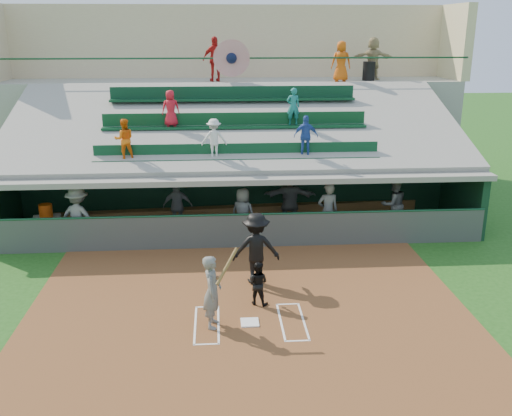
{
  "coord_description": "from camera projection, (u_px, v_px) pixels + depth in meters",
  "views": [
    {
      "loc": [
        -0.72,
        -12.16,
        6.73
      ],
      "look_at": [
        0.4,
        3.5,
        1.8
      ],
      "focal_mm": 40.0,
      "sensor_mm": 36.0,
      "label": 1
    }
  ],
  "objects": [
    {
      "name": "concourse_staff_c",
      "position": [
        373.0,
        58.0,
        24.95
      ],
      "size": [
        1.77,
        0.99,
        1.82
      ],
      "primitive_type": "imported",
      "rotation": [
        0.0,
        0.0,
        2.86
      ],
      "color": "tan",
      "rests_on": "concourse_slab"
    },
    {
      "name": "dugout_player_a",
      "position": [
        78.0,
        217.0,
        18.16
      ],
      "size": [
        1.42,
        1.05,
        1.96
      ],
      "primitive_type": "imported",
      "rotation": [
        0.0,
        0.0,
        2.87
      ],
      "color": "#61645F",
      "rests_on": "dugout_floor"
    },
    {
      "name": "grandstand",
      "position": [
        233.0,
        145.0,
        22.96
      ],
      "size": [
        20.4,
        10.4,
        7.8
      ],
      "color": "#474C47",
      "rests_on": "ground"
    },
    {
      "name": "concourse_staff_a",
      "position": [
        215.0,
        59.0,
        24.09
      ],
      "size": [
        1.16,
        0.7,
        1.85
      ],
      "primitive_type": "imported",
      "rotation": [
        0.0,
        0.0,
        3.38
      ],
      "color": "#AE1613",
      "rests_on": "concourse_slab"
    },
    {
      "name": "dugout_player_d",
      "position": [
        290.0,
        197.0,
        20.21
      ],
      "size": [
        1.91,
        0.81,
        2.0
      ],
      "primitive_type": "imported",
      "rotation": [
        0.0,
        0.0,
        3.02
      ],
      "color": "#595B56",
      "rests_on": "dugout_floor"
    },
    {
      "name": "ground",
      "position": [
        250.0,
        324.0,
        13.64
      ],
      "size": [
        100.0,
        100.0,
        0.0
      ],
      "primitive_type": "plane",
      "color": "#1D4C15",
      "rests_on": "ground"
    },
    {
      "name": "water_cooler",
      "position": [
        46.0,
        211.0,
        18.76
      ],
      "size": [
        0.43,
        0.43,
        0.43
      ],
      "primitive_type": "cylinder",
      "color": "#D44B0C",
      "rests_on": "white_table"
    },
    {
      "name": "trash_bin",
      "position": [
        369.0,
        71.0,
        24.7
      ],
      "size": [
        0.54,
        0.54,
        0.8
      ],
      "primitive_type": "cylinder",
      "color": "black",
      "rests_on": "concourse_slab"
    },
    {
      "name": "white_table",
      "position": [
        48.0,
        228.0,
        18.95
      ],
      "size": [
        1.0,
        0.83,
        0.77
      ],
      "primitive_type": "cube",
      "rotation": [
        0.0,
        0.0,
        0.22
      ],
      "color": "silver",
      "rests_on": "dugout_floor"
    },
    {
      "name": "dugout_player_c",
      "position": [
        243.0,
        213.0,
        18.9
      ],
      "size": [
        1.0,
        0.88,
        1.71
      ],
      "primitive_type": "imported",
      "rotation": [
        0.0,
        0.0,
        2.65
      ],
      "color": "#5C5E59",
      "rests_on": "dugout_floor"
    },
    {
      "name": "dugout_bench",
      "position": [
        235.0,
        212.0,
        21.2
      ],
      "size": [
        13.89,
        1.46,
        0.42
      ],
      "primitive_type": "cube",
      "rotation": [
        0.0,
        0.0,
        0.08
      ],
      "color": "olive",
      "rests_on": "dugout_floor"
    },
    {
      "name": "home_umpire",
      "position": [
        256.0,
        248.0,
        15.53
      ],
      "size": [
        1.31,
        0.76,
        2.01
      ],
      "primitive_type": "imported",
      "rotation": [
        0.0,
        0.0,
        3.13
      ],
      "color": "black",
      "rests_on": "dirt_slab"
    },
    {
      "name": "concourse_slab",
      "position": [
        231.0,
        132.0,
        25.79
      ],
      "size": [
        20.0,
        3.0,
        4.6
      ],
      "primitive_type": "cube",
      "color": "gray",
      "rests_on": "ground"
    },
    {
      "name": "dugout_player_b",
      "position": [
        178.0,
        206.0,
        19.67
      ],
      "size": [
        1.03,
        0.45,
        1.73
      ],
      "primitive_type": "imported",
      "rotation": [
        0.0,
        0.0,
        3.11
      ],
      "color": "#61645E",
      "rests_on": "dugout_floor"
    },
    {
      "name": "home_plate",
      "position": [
        250.0,
        322.0,
        13.63
      ],
      "size": [
        0.43,
        0.43,
        0.03
      ],
      "primitive_type": "cube",
      "color": "white",
      "rests_on": "dirt_slab"
    },
    {
      "name": "batter_at_plate",
      "position": [
        212.0,
        291.0,
        13.24
      ],
      "size": [
        0.88,
        0.77,
        1.95
      ],
      "color": "#595C57",
      "rests_on": "dirt_slab"
    },
    {
      "name": "concourse_staff_b",
      "position": [
        341.0,
        61.0,
        23.96
      ],
      "size": [
        0.87,
        0.61,
        1.68
      ],
      "primitive_type": "imported",
      "rotation": [
        0.0,
        0.0,
        3.05
      ],
      "color": "#C44E0B",
      "rests_on": "concourse_slab"
    },
    {
      "name": "batters_box_chalk",
      "position": [
        250.0,
        323.0,
        13.63
      ],
      "size": [
        2.65,
        1.85,
        0.01
      ],
      "color": "silver",
      "rests_on": "dirt_slab"
    },
    {
      "name": "dugout_floor",
      "position": [
        238.0,
        229.0,
        20.05
      ],
      "size": [
        16.0,
        3.5,
        0.04
      ],
      "primitive_type": "cube",
      "color": "gray",
      "rests_on": "ground"
    },
    {
      "name": "dugout_player_e",
      "position": [
        328.0,
        211.0,
        18.81
      ],
      "size": [
        0.73,
        0.51,
        1.91
      ],
      "primitive_type": "imported",
      "rotation": [
        0.0,
        0.0,
        3.23
      ],
      "color": "#575A55",
      "rests_on": "dugout_floor"
    },
    {
      "name": "dirt_slab",
      "position": [
        249.0,
        313.0,
        14.11
      ],
      "size": [
        11.0,
        9.0,
        0.02
      ],
      "primitive_type": "cube",
      "color": "brown",
      "rests_on": "ground"
    },
    {
      "name": "dugout_player_f",
      "position": [
        394.0,
        204.0,
        19.58
      ],
      "size": [
        1.04,
        0.88,
        1.88
      ],
      "primitive_type": "imported",
      "rotation": [
        0.0,
        0.0,
        3.35
      ],
      "color": "#545651",
      "rests_on": "dugout_floor"
    },
    {
      "name": "catcher",
      "position": [
        258.0,
        283.0,
        14.42
      ],
      "size": [
        0.67,
        0.6,
        1.14
      ],
      "primitive_type": "imported",
      "rotation": [
        0.0,
        0.0,
        2.78
      ],
      "color": "black",
      "rests_on": "dirt_slab"
    }
  ]
}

